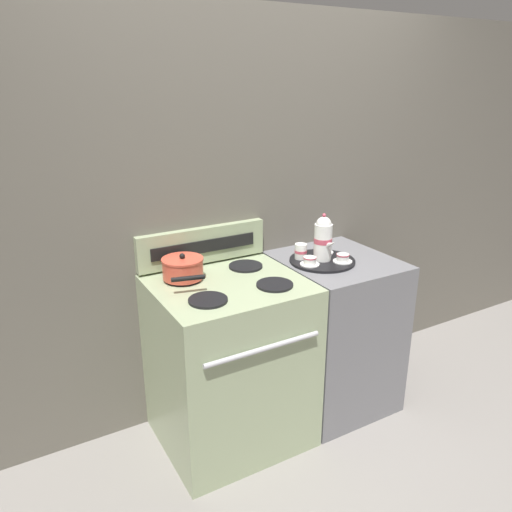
# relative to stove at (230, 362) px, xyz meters

# --- Properties ---
(ground_plane) EXTENTS (6.00, 6.00, 0.00)m
(ground_plane) POSITION_rel_stove_xyz_m (0.30, 0.00, -0.45)
(ground_plane) COLOR gray
(wall_back) EXTENTS (6.00, 0.05, 2.20)m
(wall_back) POSITION_rel_stove_xyz_m (0.30, 0.35, 0.65)
(wall_back) COLOR #666056
(wall_back) RESTS_ON ground
(stove) EXTENTS (0.74, 0.68, 0.91)m
(stove) POSITION_rel_stove_xyz_m (0.00, 0.00, 0.00)
(stove) COLOR #9EAD84
(stove) RESTS_ON ground
(control_panel) EXTENTS (0.72, 0.05, 0.19)m
(control_panel) POSITION_rel_stove_xyz_m (0.00, 0.30, 0.55)
(control_panel) COLOR #9EAD84
(control_panel) RESTS_ON stove
(side_counter) EXTENTS (0.59, 0.65, 0.89)m
(side_counter) POSITION_rel_stove_xyz_m (0.67, 0.00, -0.00)
(side_counter) COLOR slate
(side_counter) RESTS_ON ground
(saucepan) EXTENTS (0.22, 0.30, 0.13)m
(saucepan) POSITION_rel_stove_xyz_m (-0.18, 0.14, 0.51)
(saucepan) COLOR #D14C38
(saucepan) RESTS_ON stove
(serving_tray) EXTENTS (0.36, 0.36, 0.01)m
(serving_tray) POSITION_rel_stove_xyz_m (0.58, 0.01, 0.45)
(serving_tray) COLOR black
(serving_tray) RESTS_ON side_counter
(teapot) EXTENTS (0.10, 0.16, 0.26)m
(teapot) POSITION_rel_stove_xyz_m (0.58, 0.01, 0.58)
(teapot) COLOR white
(teapot) RESTS_ON serving_tray
(teacup_left) EXTENTS (0.10, 0.10, 0.04)m
(teacup_left) POSITION_rel_stove_xyz_m (0.65, -0.08, 0.48)
(teacup_left) COLOR white
(teacup_left) RESTS_ON serving_tray
(teacup_right) EXTENTS (0.10, 0.10, 0.04)m
(teacup_right) POSITION_rel_stove_xyz_m (0.65, 0.09, 0.48)
(teacup_right) COLOR white
(teacup_right) RESTS_ON serving_tray
(teacup_front) EXTENTS (0.10, 0.10, 0.04)m
(teacup_front) POSITION_rel_stove_xyz_m (0.47, -0.02, 0.48)
(teacup_front) COLOR white
(teacup_front) RESTS_ON serving_tray
(creamer_jug) EXTENTS (0.07, 0.07, 0.08)m
(creamer_jug) POSITION_rel_stove_xyz_m (0.48, 0.08, 0.50)
(creamer_jug) COLOR white
(creamer_jug) RESTS_ON serving_tray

